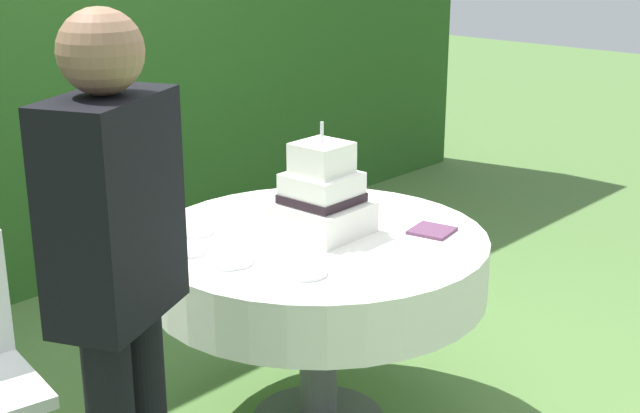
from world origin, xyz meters
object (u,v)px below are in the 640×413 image
wedding_cake (322,197)px  napkin_stack (432,231)px  cake_table (318,265)px  serving_plate_right (230,261)px  standing_person (118,286)px  serving_plate_far (194,231)px  serving_plate_left (189,252)px  serving_plate_near (305,272)px

wedding_cake → napkin_stack: wedding_cake is taller
cake_table → serving_plate_right: serving_plate_right is taller
napkin_stack → standing_person: bearing=178.4°
cake_table → napkin_stack: (0.29, -0.27, 0.12)m
wedding_cake → serving_plate_far: bearing=134.0°
wedding_cake → serving_plate_far: 0.46m
wedding_cake → serving_plate_left: (-0.45, 0.18, -0.12)m
cake_table → standing_person: (-0.98, -0.24, 0.30)m
serving_plate_left → serving_plate_near: bearing=-72.5°
serving_plate_near → serving_plate_far: (0.01, 0.55, 0.00)m
cake_table → wedding_cake: bearing=24.0°
serving_plate_right → standing_person: size_ratio=0.09×
serving_plate_far → serving_plate_near: bearing=-91.3°
serving_plate_near → standing_person: size_ratio=0.09×
standing_person → napkin_stack: bearing=-1.6°
serving_plate_left → serving_plate_right: size_ratio=0.69×
serving_plate_right → napkin_stack: (0.67, -0.30, -0.00)m
wedding_cake → napkin_stack: 0.40m
cake_table → wedding_cake: (0.04, 0.02, 0.24)m
serving_plate_near → serving_plate_right: (-0.09, 0.24, 0.00)m
serving_plate_far → serving_plate_right: size_ratio=0.90×
cake_table → napkin_stack: 0.42m
serving_plate_far → serving_plate_left: (-0.14, -0.14, 0.00)m
cake_table → serving_plate_left: bearing=154.9°
serving_plate_right → standing_person: standing_person is taller
serving_plate_near → cake_table: bearing=36.2°
napkin_stack → standing_person: (-1.27, 0.03, 0.18)m
serving_plate_near → standing_person: (-0.70, -0.03, 0.18)m
serving_plate_right → napkin_stack: size_ratio=1.07×
cake_table → standing_person: size_ratio=0.74×
serving_plate_left → standing_person: size_ratio=0.06×
cake_table → serving_plate_far: bearing=129.2°
cake_table → serving_plate_left: size_ratio=11.58×
cake_table → serving_plate_far: size_ratio=8.81×
serving_plate_far → serving_plate_right: (-0.11, -0.30, 0.00)m
serving_plate_near → napkin_stack: size_ratio=0.98×
cake_table → napkin_stack: size_ratio=8.51×
serving_plate_far → cake_table: bearing=-50.8°
cake_table → serving_plate_right: bearing=175.1°
cake_table → serving_plate_near: serving_plate_near is taller
wedding_cake → serving_plate_left: size_ratio=3.87×
serving_plate_far → wedding_cake: bearing=-46.0°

